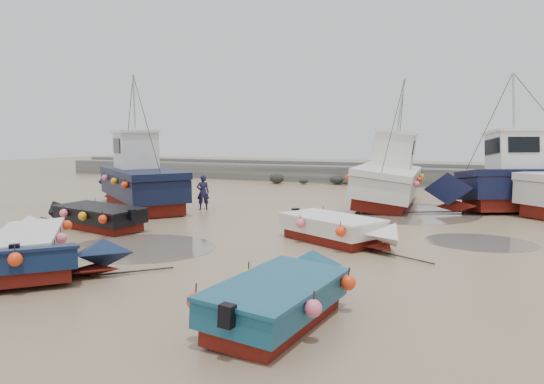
{
  "coord_description": "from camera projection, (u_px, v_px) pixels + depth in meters",
  "views": [
    {
      "loc": [
        6.59,
        -14.86,
        3.36
      ],
      "look_at": [
        -1.37,
        2.01,
        1.4
      ],
      "focal_mm": 35.0,
      "sensor_mm": 36.0,
      "label": 1
    }
  ],
  "objects": [
    {
      "name": "ground",
      "position": [
        284.0,
        245.0,
        16.52
      ],
      "size": [
        120.0,
        120.0,
        0.0
      ],
      "primitive_type": "plane",
      "color": "#97845E",
      "rests_on": "ground"
    },
    {
      "name": "seawall",
      "position": [
        415.0,
        177.0,
        36.21
      ],
      "size": [
        60.0,
        4.92,
        1.5
      ],
      "color": "slate",
      "rests_on": "ground"
    },
    {
      "name": "puddle_a",
      "position": [
        142.0,
        247.0,
        16.09
      ],
      "size": [
        4.53,
        4.53,
        0.01
      ],
      "primitive_type": "cylinder",
      "color": "#62584D",
      "rests_on": "ground"
    },
    {
      "name": "puddle_b",
      "position": [
        480.0,
        242.0,
        16.87
      ],
      "size": [
        3.47,
        3.47,
        0.01
      ],
      "primitive_type": "cylinder",
      "color": "#62584D",
      "rests_on": "ground"
    },
    {
      "name": "puddle_c",
      "position": [
        117.0,
        210.0,
        24.21
      ],
      "size": [
        3.82,
        3.82,
        0.01
      ],
      "primitive_type": "cylinder",
      "color": "#62584D",
      "rests_on": "ground"
    },
    {
      "name": "puddle_d",
      "position": [
        408.0,
        213.0,
        23.45
      ],
      "size": [
        6.23,
        6.23,
        0.01
      ],
      "primitive_type": "cylinder",
      "color": "#62584D",
      "rests_on": "ground"
    },
    {
      "name": "dinghy_0",
      "position": [
        31.0,
        239.0,
        14.61
      ],
      "size": [
        4.93,
        5.28,
        1.43
      ],
      "rotation": [
        0.0,
        0.0,
        0.74
      ],
      "color": "maroon",
      "rests_on": "ground"
    },
    {
      "name": "dinghy_2",
      "position": [
        285.0,
        291.0,
        9.68
      ],
      "size": [
        2.1,
        5.57,
        1.43
      ],
      "rotation": [
        0.0,
        0.0,
        -0.04
      ],
      "color": "maroon",
      "rests_on": "ground"
    },
    {
      "name": "dinghy_4",
      "position": [
        94.0,
        213.0,
        19.43
      ],
      "size": [
        6.04,
        2.6,
        1.43
      ],
      "rotation": [
        0.0,
        0.0,
        1.35
      ],
      "color": "maroon",
      "rests_on": "ground"
    },
    {
      "name": "dinghy_5",
      "position": [
        339.0,
        226.0,
        16.58
      ],
      "size": [
        5.39,
        3.43,
        1.43
      ],
      "rotation": [
        0.0,
        0.0,
        -2.06
      ],
      "color": "maroon",
      "rests_on": "ground"
    },
    {
      "name": "cabin_boat_0",
      "position": [
        139.0,
        179.0,
        25.07
      ],
      "size": [
        8.91,
        7.21,
        6.22
      ],
      "rotation": [
        0.0,
        0.0,
        0.92
      ],
      "color": "maroon",
      "rests_on": "ground"
    },
    {
      "name": "cabin_boat_1",
      "position": [
        387.0,
        178.0,
        26.52
      ],
      "size": [
        3.72,
        11.03,
        6.22
      ],
      "rotation": [
        0.0,
        0.0,
        0.12
      ],
      "color": "maroon",
      "rests_on": "ground"
    },
    {
      "name": "cabin_boat_2",
      "position": [
        522.0,
        182.0,
        23.39
      ],
      "size": [
        8.69,
        5.6,
        6.22
      ],
      "rotation": [
        0.0,
        0.0,
        2.08
      ],
      "color": "maroon",
      "rests_on": "ground"
    },
    {
      "name": "person",
      "position": [
        203.0,
        210.0,
        24.43
      ],
      "size": [
        0.69,
        0.65,
        1.59
      ],
      "primitive_type": "imported",
      "rotation": [
        0.0,
        0.0,
        3.78
      ],
      "color": "#191A39",
      "rests_on": "ground"
    }
  ]
}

